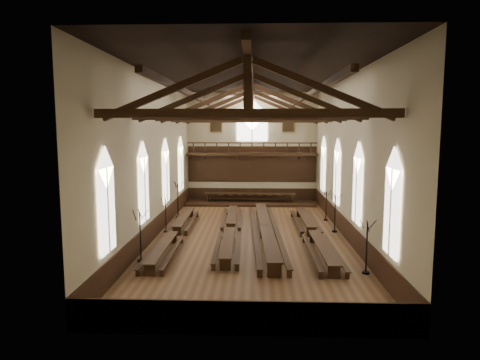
{
  "coord_description": "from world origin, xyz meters",
  "views": [
    {
      "loc": [
        0.31,
        -26.41,
        6.9
      ],
      "look_at": [
        -0.69,
        1.5,
        3.4
      ],
      "focal_mm": 32.0,
      "sensor_mm": 36.0,
      "label": 1
    }
  ],
  "objects_px": {
    "candelabrum_right_near": "(366,257)",
    "candelabrum_right_mid": "(335,220)",
    "refectory_row_c": "(265,228)",
    "refectory_row_d": "(313,232)",
    "high_table": "(250,194)",
    "candelabrum_right_far": "(326,211)",
    "candelabrum_left_far": "(178,207)",
    "candelabrum_left_mid": "(166,222)",
    "refectory_row_a": "(175,232)",
    "candelabrum_left_near": "(141,246)",
    "dais": "(250,203)",
    "refectory_row_b": "(230,228)"
  },
  "relations": [
    {
      "from": "dais",
      "to": "candelabrum_left_near",
      "type": "relative_size",
      "value": 4.16
    },
    {
      "from": "refectory_row_b",
      "to": "refectory_row_d",
      "type": "xyz_separation_m",
      "value": [
        5.12,
        -0.82,
        0.02
      ]
    },
    {
      "from": "dais",
      "to": "candelabrum_left_near",
      "type": "distance_m",
      "value": 17.58
    },
    {
      "from": "dais",
      "to": "candelabrum_left_far",
      "type": "relative_size",
      "value": 4.08
    },
    {
      "from": "candelabrum_right_far",
      "to": "candelabrum_right_mid",
      "type": "bearing_deg",
      "value": -90.0
    },
    {
      "from": "refectory_row_c",
      "to": "high_table",
      "type": "xyz_separation_m",
      "value": [
        -1.12,
        11.66,
        0.26
      ]
    },
    {
      "from": "dais",
      "to": "candelabrum_right_near",
      "type": "xyz_separation_m",
      "value": [
        5.7,
        -18.14,
        0.69
      ]
    },
    {
      "from": "candelabrum_right_near",
      "to": "candelabrum_left_mid",
      "type": "bearing_deg",
      "value": 145.48
    },
    {
      "from": "dais",
      "to": "candelabrum_right_mid",
      "type": "xyz_separation_m",
      "value": [
        5.7,
        -10.11,
        0.69
      ]
    },
    {
      "from": "candelabrum_left_mid",
      "to": "candelabrum_right_mid",
      "type": "bearing_deg",
      "value": 2.03
    },
    {
      "from": "candelabrum_right_near",
      "to": "candelabrum_right_mid",
      "type": "bearing_deg",
      "value": 90.0
    },
    {
      "from": "dais",
      "to": "candelabrum_right_near",
      "type": "relative_size",
      "value": 4.39
    },
    {
      "from": "refectory_row_a",
      "to": "candelabrum_right_near",
      "type": "relative_size",
      "value": 5.26
    },
    {
      "from": "high_table",
      "to": "candelabrum_left_near",
      "type": "height_order",
      "value": "candelabrum_left_near"
    },
    {
      "from": "refectory_row_c",
      "to": "candelabrum_right_far",
      "type": "bearing_deg",
      "value": 47.9
    },
    {
      "from": "dais",
      "to": "candelabrum_right_far",
      "type": "relative_size",
      "value": 4.99
    },
    {
      "from": "candelabrum_right_near",
      "to": "refectory_row_d",
      "type": "bearing_deg",
      "value": 105.9
    },
    {
      "from": "high_table",
      "to": "candelabrum_right_near",
      "type": "bearing_deg",
      "value": -72.54
    },
    {
      "from": "candelabrum_right_far",
      "to": "refectory_row_b",
      "type": "bearing_deg",
      "value": -145.05
    },
    {
      "from": "refectory_row_c",
      "to": "high_table",
      "type": "distance_m",
      "value": 11.71
    },
    {
      "from": "candelabrum_right_mid",
      "to": "refectory_row_b",
      "type": "bearing_deg",
      "value": -169.73
    },
    {
      "from": "candelabrum_left_near",
      "to": "candelabrum_right_near",
      "type": "xyz_separation_m",
      "value": [
        11.1,
        -1.42,
        -0.05
      ]
    },
    {
      "from": "refectory_row_c",
      "to": "candelabrum_right_mid",
      "type": "distance_m",
      "value": 4.85
    },
    {
      "from": "refectory_row_d",
      "to": "candelabrum_left_far",
      "type": "distance_m",
      "value": 11.21
    },
    {
      "from": "candelabrum_left_mid",
      "to": "candelabrum_right_mid",
      "type": "distance_m",
      "value": 11.11
    },
    {
      "from": "high_table",
      "to": "candelabrum_right_far",
      "type": "bearing_deg",
      "value": -49.07
    },
    {
      "from": "refectory_row_b",
      "to": "candelabrum_right_far",
      "type": "relative_size",
      "value": 6.06
    },
    {
      "from": "high_table",
      "to": "candelabrum_left_far",
      "type": "relative_size",
      "value": 2.95
    },
    {
      "from": "refectory_row_c",
      "to": "refectory_row_d",
      "type": "distance_m",
      "value": 2.93
    },
    {
      "from": "refectory_row_d",
      "to": "candelabrum_left_near",
      "type": "height_order",
      "value": "candelabrum_left_near"
    },
    {
      "from": "refectory_row_b",
      "to": "candelabrum_right_near",
      "type": "distance_m",
      "value": 9.63
    },
    {
      "from": "candelabrum_left_near",
      "to": "refectory_row_d",
      "type": "bearing_deg",
      "value": 25.83
    },
    {
      "from": "refectory_row_c",
      "to": "candelabrum_left_far",
      "type": "distance_m",
      "value": 8.59
    },
    {
      "from": "candelabrum_right_near",
      "to": "refectory_row_c",
      "type": "bearing_deg",
      "value": 125.3
    },
    {
      "from": "refectory_row_c",
      "to": "candelabrum_right_near",
      "type": "distance_m",
      "value": 7.94
    },
    {
      "from": "refectory_row_a",
      "to": "candelabrum_right_near",
      "type": "distance_m",
      "value": 11.71
    },
    {
      "from": "candelabrum_right_mid",
      "to": "refectory_row_a",
      "type": "bearing_deg",
      "value": -167.58
    },
    {
      "from": "refectory_row_c",
      "to": "candelabrum_left_far",
      "type": "bearing_deg",
      "value": 139.36
    },
    {
      "from": "refectory_row_a",
      "to": "candelabrum_left_far",
      "type": "xyz_separation_m",
      "value": [
        -0.92,
        6.28,
        0.36
      ]
    },
    {
      "from": "refectory_row_a",
      "to": "refectory_row_b",
      "type": "relative_size",
      "value": 0.99
    },
    {
      "from": "candelabrum_right_mid",
      "to": "refectory_row_c",
      "type": "bearing_deg",
      "value": -161.37
    },
    {
      "from": "refectory_row_b",
      "to": "candelabrum_left_far",
      "type": "relative_size",
      "value": 4.96
    },
    {
      "from": "refectory_row_c",
      "to": "candelabrum_right_mid",
      "type": "height_order",
      "value": "candelabrum_right_mid"
    },
    {
      "from": "refectory_row_c",
      "to": "candelabrum_right_near",
      "type": "height_order",
      "value": "candelabrum_right_near"
    },
    {
      "from": "candelabrum_left_near",
      "to": "candelabrum_left_far",
      "type": "bearing_deg",
      "value": 90.0
    },
    {
      "from": "candelabrum_left_mid",
      "to": "candelabrum_left_far",
      "type": "xyz_separation_m",
      "value": [
        0.0,
        4.44,
        0.14
      ]
    },
    {
      "from": "refectory_row_a",
      "to": "candelabrum_left_far",
      "type": "relative_size",
      "value": 4.89
    },
    {
      "from": "refectory_row_d",
      "to": "candelabrum_right_near",
      "type": "bearing_deg",
      "value": -74.1
    },
    {
      "from": "high_table",
      "to": "refectory_row_c",
      "type": "bearing_deg",
      "value": -84.53
    },
    {
      "from": "refectory_row_a",
      "to": "high_table",
      "type": "height_order",
      "value": "high_table"
    }
  ]
}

